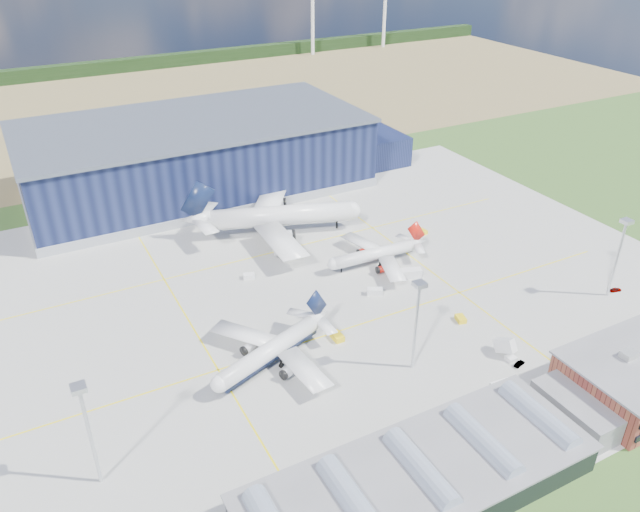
# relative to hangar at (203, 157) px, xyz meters

# --- Properties ---
(ground) EXTENTS (600.00, 600.00, 0.00)m
(ground) POSITION_rel_hangar_xyz_m (-2.81, -94.80, -11.62)
(ground) COLOR #34551F
(ground) RESTS_ON ground
(apron) EXTENTS (220.00, 160.00, 0.08)m
(apron) POSITION_rel_hangar_xyz_m (-2.81, -84.80, -11.59)
(apron) COLOR #9A9A95
(apron) RESTS_ON ground
(farmland) EXTENTS (600.00, 220.00, 0.01)m
(farmland) POSITION_rel_hangar_xyz_m (-2.81, 125.20, -11.62)
(farmland) COLOR #937A4F
(farmland) RESTS_ON ground
(treeline) EXTENTS (600.00, 8.00, 8.00)m
(treeline) POSITION_rel_hangar_xyz_m (-2.81, 205.20, -7.62)
(treeline) COLOR black
(treeline) RESTS_ON ground
(hangar) EXTENTS (145.00, 62.00, 26.10)m
(hangar) POSITION_rel_hangar_xyz_m (0.00, 0.00, 0.00)
(hangar) COLOR #0F1634
(hangar) RESTS_ON ground
(glass_concourse) EXTENTS (78.00, 23.00, 8.60)m
(glass_concourse) POSITION_rel_hangar_xyz_m (-9.26, -154.80, -7.93)
(glass_concourse) COLOR black
(glass_concourse) RESTS_ON ground
(light_mast_west) EXTENTS (2.60, 2.60, 23.00)m
(light_mast_west) POSITION_rel_hangar_xyz_m (-62.81, -124.80, 3.82)
(light_mast_west) COLOR silver
(light_mast_west) RESTS_ON ground
(light_mast_center) EXTENTS (2.60, 2.60, 23.00)m
(light_mast_center) POSITION_rel_hangar_xyz_m (7.19, -124.80, 3.82)
(light_mast_center) COLOR silver
(light_mast_center) RESTS_ON ground
(light_mast_east) EXTENTS (2.60, 2.60, 23.00)m
(light_mast_east) POSITION_rel_hangar_xyz_m (72.19, -124.80, 3.82)
(light_mast_east) COLOR silver
(light_mast_east) RESTS_ON ground
(airliner_navy) EXTENTS (48.31, 47.83, 12.30)m
(airliner_navy) POSITION_rel_hangar_xyz_m (-21.64, -108.68, -5.47)
(airliner_navy) COLOR white
(airliner_navy) RESTS_ON ground
(airliner_red) EXTENTS (34.82, 34.13, 10.92)m
(airliner_red) POSITION_rel_hangar_xyz_m (24.32, -80.54, -6.16)
(airliner_red) COLOR white
(airliner_red) RESTS_ON ground
(airliner_widebody) EXTENTS (73.92, 73.11, 19.14)m
(airliner_widebody) POSITION_rel_hangar_xyz_m (9.14, -48.88, -2.05)
(airliner_widebody) COLOR white
(airliner_widebody) RESTS_ON ground
(gse_tug_a) EXTENTS (2.30, 3.76, 1.56)m
(gse_tug_a) POSITION_rel_hangar_xyz_m (-2.94, -107.46, -10.83)
(gse_tug_a) COLOR yellow
(gse_tug_a) RESTS_ON ground
(gse_tug_b) EXTENTS (2.86, 3.60, 1.37)m
(gse_tug_b) POSITION_rel_hangar_xyz_m (28.82, -115.57, -10.93)
(gse_tug_b) COLOR yellow
(gse_tug_b) RESTS_ON ground
(gse_van_a) EXTENTS (6.60, 4.57, 2.65)m
(gse_van_a) POSITION_rel_hangar_xyz_m (30.03, -91.78, -10.29)
(gse_van_a) COLOR white
(gse_van_a) RESTS_ON ground
(gse_cart_a) EXTENTS (2.60, 3.24, 1.22)m
(gse_cart_a) POSITION_rel_hangar_xyz_m (2.55, -60.48, -11.00)
(gse_cart_a) COLOR white
(gse_cart_a) RESTS_ON ground
(gse_van_b) EXTENTS (4.66, 3.75, 1.95)m
(gse_van_b) POSITION_rel_hangar_xyz_m (16.09, -94.67, -10.64)
(gse_van_b) COLOR white
(gse_van_b) RESTS_ON ground
(gse_tug_c) EXTENTS (2.40, 3.37, 1.36)m
(gse_tug_c) POSITION_rel_hangar_xyz_m (49.40, -70.91, -10.94)
(gse_tug_c) COLOR yellow
(gse_tug_c) RESTS_ON ground
(gse_cart_b) EXTENTS (3.69, 2.97, 1.39)m
(gse_cart_b) POSITION_rel_hangar_xyz_m (-11.06, -70.50, -10.92)
(gse_cart_b) COLOR white
(gse_cart_b) RESTS_ON ground
(gse_van_c) EXTENTS (5.14, 2.88, 2.36)m
(gse_van_c) POSITION_rel_hangar_xyz_m (19.57, -140.80, -10.44)
(gse_van_c) COLOR white
(gse_van_c) RESTS_ON ground
(airstair) EXTENTS (2.92, 5.37, 3.25)m
(airstair) POSITION_rel_hangar_xyz_m (29.10, -131.14, -9.99)
(airstair) COLOR white
(airstair) RESTS_ON ground
(car_a) EXTENTS (3.55, 2.00, 1.14)m
(car_a) POSITION_rel_hangar_xyz_m (75.73, -124.50, -11.05)
(car_a) COLOR #99999E
(car_a) RESTS_ON ground
(car_b) EXTENTS (3.38, 1.90, 1.05)m
(car_b) POSITION_rel_hangar_xyz_m (29.40, -136.02, -11.09)
(car_b) COLOR #99999E
(car_b) RESTS_ON ground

